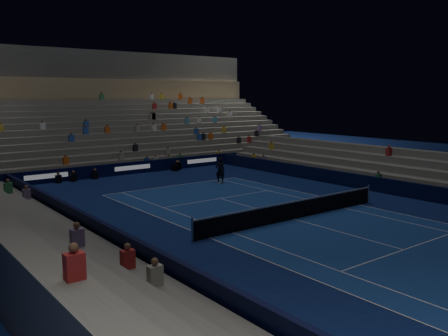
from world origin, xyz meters
name	(u,v)px	position (x,y,z in m)	size (l,w,h in m)	color
ground	(294,219)	(0.00, 0.00, 0.00)	(90.00, 90.00, 0.00)	#0E1C54
court_surface	(294,219)	(0.00, 0.00, 0.01)	(10.97, 23.77, 0.01)	navy
sponsor_barrier_far	(132,168)	(0.00, 18.50, 0.50)	(44.00, 0.25, 1.00)	black
sponsor_barrier_east	(399,188)	(9.70, 0.00, 0.50)	(0.25, 37.00, 1.00)	black
sponsor_barrier_west	(124,245)	(-9.70, 0.00, 0.50)	(0.25, 37.00, 1.00)	black
grandstand_main	(87,127)	(0.00, 27.90, 3.38)	(44.00, 15.20, 11.20)	slate
grandstand_east	(428,176)	(13.17, 0.00, 0.92)	(5.00, 37.00, 2.50)	slate
grandstand_west	(34,252)	(-13.17, 0.00, 0.92)	(5.00, 37.00, 2.50)	slate
tennis_net	(294,210)	(0.00, 0.00, 0.50)	(12.90, 0.10, 1.10)	#B2B2B7
tennis_player	(220,170)	(3.20, 10.62, 0.97)	(0.71, 0.47, 1.94)	black
broadcast_camera	(175,168)	(3.64, 17.67, 0.28)	(0.44, 0.87, 0.55)	black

